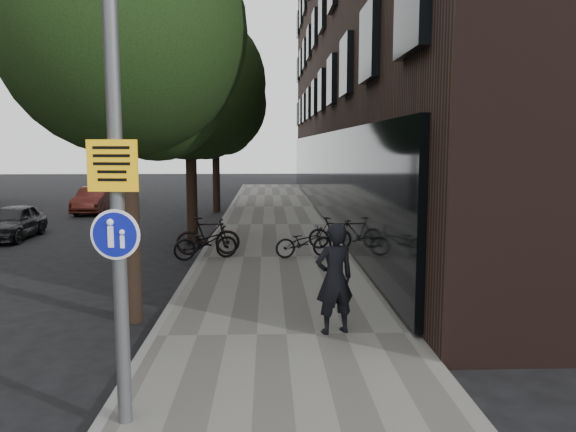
{
  "coord_description": "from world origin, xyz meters",
  "views": [
    {
      "loc": [
        -0.05,
        -5.82,
        3.29
      ],
      "look_at": [
        0.31,
        4.39,
        2.0
      ],
      "focal_mm": 35.0,
      "sensor_mm": 36.0,
      "label": 1
    }
  ],
  "objects_px": {
    "signpost": "(118,212)",
    "pedestrian": "(334,279)",
    "parked_bike_facade_near": "(304,242)",
    "parked_car_near": "(12,222)"
  },
  "relations": [
    {
      "from": "signpost",
      "to": "pedestrian",
      "type": "bearing_deg",
      "value": 54.04
    },
    {
      "from": "signpost",
      "to": "parked_bike_facade_near",
      "type": "distance_m",
      "value": 10.07
    },
    {
      "from": "pedestrian",
      "to": "signpost",
      "type": "bearing_deg",
      "value": 29.36
    },
    {
      "from": "pedestrian",
      "to": "parked_car_near",
      "type": "distance_m",
      "value": 14.77
    },
    {
      "from": "pedestrian",
      "to": "parked_bike_facade_near",
      "type": "xyz_separation_m",
      "value": [
        -0.1,
        6.5,
        -0.5
      ]
    },
    {
      "from": "signpost",
      "to": "parked_car_near",
      "type": "bearing_deg",
      "value": 125.08
    },
    {
      "from": "pedestrian",
      "to": "parked_car_near",
      "type": "xyz_separation_m",
      "value": [
        -10.14,
        10.73,
        -0.45
      ]
    },
    {
      "from": "parked_bike_facade_near",
      "to": "pedestrian",
      "type": "bearing_deg",
      "value": 167.39
    },
    {
      "from": "pedestrian",
      "to": "parked_bike_facade_near",
      "type": "bearing_deg",
      "value": -106.99
    },
    {
      "from": "pedestrian",
      "to": "parked_bike_facade_near",
      "type": "height_order",
      "value": "pedestrian"
    }
  ]
}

